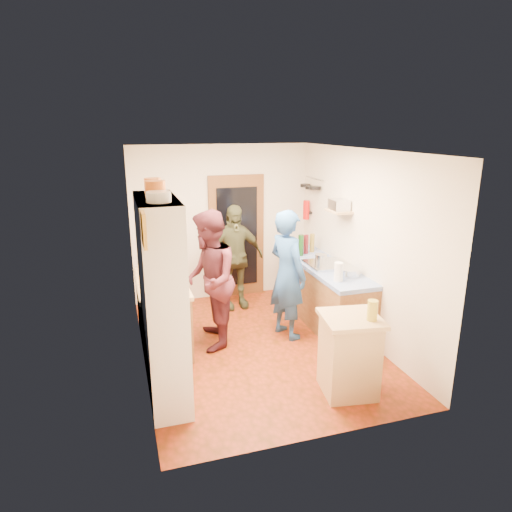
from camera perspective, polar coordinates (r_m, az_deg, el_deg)
name	(u,v)px	position (r m, az deg, el deg)	size (l,w,h in m)	color
floor	(257,346)	(6.34, 0.15, -11.18)	(3.00, 4.00, 0.02)	maroon
ceiling	(257,149)	(5.64, 0.17, 13.21)	(3.00, 4.00, 0.02)	silver
wall_back	(222,223)	(7.74, -4.31, 4.15)	(3.00, 0.02, 2.60)	beige
wall_front	(325,313)	(4.09, 8.68, -7.03)	(3.00, 0.02, 2.60)	beige
wall_left	(136,264)	(5.61, -14.73, -0.96)	(0.02, 4.00, 2.60)	beige
wall_right	(362,245)	(6.45, 13.06, 1.37)	(0.02, 4.00, 2.60)	beige
door_frame	(237,237)	(7.82, -2.42, 2.42)	(0.95, 0.06, 2.10)	brown
door_glass	(237,237)	(7.78, -2.35, 2.36)	(0.70, 0.02, 1.70)	black
hutch_body	(162,301)	(4.93, -11.62, -5.58)	(0.40, 1.20, 2.20)	white
hutch_top_shelf	(156,200)	(4.65, -12.37, 6.90)	(0.40, 1.14, 0.04)	white
plate_stack	(159,197)	(4.36, -12.07, 7.25)	(0.23, 0.23, 0.10)	white
orange_pot_a	(155,189)	(4.67, -12.49, 8.20)	(0.20, 0.20, 0.16)	orange
orange_pot_b	(153,186)	(4.95, -12.78, 8.57)	(0.18, 0.18, 0.16)	orange
left_counter_base	(163,314)	(6.35, -11.58, -7.16)	(0.60, 1.40, 0.85)	olive
left_counter_top	(161,283)	(6.18, -11.81, -3.32)	(0.64, 1.44, 0.05)	tan
toaster	(168,286)	(5.72, -10.90, -3.65)	(0.25, 0.16, 0.18)	white
kettle	(158,279)	(5.97, -12.17, -2.85)	(0.16, 0.16, 0.18)	white
orange_bowl	(166,275)	(6.27, -11.22, -2.31)	(0.22, 0.22, 0.10)	orange
chopping_board	(158,269)	(6.67, -12.11, -1.58)	(0.30, 0.22, 0.03)	tan
right_counter_base	(323,295)	(7.00, 8.36, -4.80)	(0.60, 2.20, 0.84)	olive
right_counter_top	(324,266)	(6.85, 8.51, -1.28)	(0.62, 2.22, 0.06)	#1543B5
hob	(326,264)	(6.77, 8.79, -1.05)	(0.55, 0.58, 0.04)	silver
pot_on_hob	(321,258)	(6.81, 8.10, -0.25)	(0.18, 0.18, 0.11)	silver
bottle_a	(301,245)	(7.22, 5.62, 1.35)	(0.08, 0.08, 0.33)	#143F14
bottle_b	(306,244)	(7.35, 6.28, 1.48)	(0.08, 0.08, 0.30)	#591419
bottle_c	(312,243)	(7.46, 7.03, 1.64)	(0.08, 0.08, 0.30)	olive
paper_towel	(339,272)	(6.11, 10.28, -1.96)	(0.12, 0.12, 0.25)	white
mixing_bowl	(350,272)	(6.37, 11.67, -2.02)	(0.27, 0.27, 0.10)	silver
island_base	(349,357)	(5.25, 11.53, -12.24)	(0.55, 0.55, 0.86)	tan
island_top	(351,319)	(5.05, 11.82, -7.68)	(0.62, 0.62, 0.05)	tan
cutting_board	(345,316)	(5.08, 11.10, -7.41)	(0.35, 0.28, 0.02)	white
oil_jar	(372,310)	(4.96, 14.35, -6.60)	(0.11, 0.11, 0.22)	#AD9E2D
pan_rail	(314,178)	(7.63, 7.31, 9.60)	(0.02, 0.02, 0.65)	silver
pan_hang_a	(315,188)	(7.47, 7.41, 8.45)	(0.18, 0.18, 0.05)	black
pan_hang_b	(310,188)	(7.65, 6.78, 8.50)	(0.16, 0.16, 0.05)	black
pan_hang_c	(305,185)	(7.83, 6.18, 8.76)	(0.17, 0.17, 0.05)	black
wall_shelf	(339,211)	(6.69, 10.30, 5.54)	(0.26, 0.42, 0.03)	tan
radio	(339,205)	(6.67, 10.34, 6.30)	(0.22, 0.30, 0.15)	silver
ext_bracket	(309,213)	(7.88, 6.70, 5.41)	(0.06, 0.10, 0.04)	black
fire_extinguisher	(306,210)	(7.85, 6.31, 5.75)	(0.11, 0.11, 0.32)	red
picture_frame	(144,230)	(3.92, -13.85, 3.23)	(0.03, 0.25, 0.30)	gold
person_hob	(291,275)	(6.31, 4.35, -2.33)	(0.66, 0.43, 1.81)	#254D8D
person_left	(211,279)	(6.06, -5.61, -2.91)	(0.90, 0.70, 1.86)	#471A22
person_back	(234,257)	(7.33, -2.73, -0.13)	(1.00, 0.41, 1.70)	#393A23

